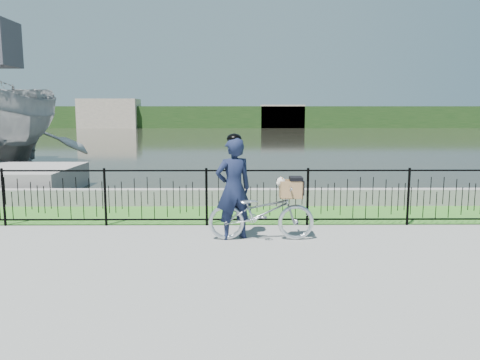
{
  "coord_description": "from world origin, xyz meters",
  "views": [
    {
      "loc": [
        -0.41,
        -7.49,
        2.24
      ],
      "look_at": [
        -0.34,
        1.0,
        1.0
      ],
      "focal_mm": 35.0,
      "sensor_mm": 36.0,
      "label": 1
    }
  ],
  "objects": [
    {
      "name": "bicycle_rig",
      "position": [
        0.04,
        0.56,
        0.5
      ],
      "size": [
        1.85,
        0.65,
        1.14
      ],
      "color": "silver",
      "rests_on": "ground"
    },
    {
      "name": "quay_wall",
      "position": [
        0.0,
        3.6,
        0.2
      ],
      "size": [
        60.0,
        0.3,
        0.4
      ],
      "primitive_type": "cube",
      "color": "gray",
      "rests_on": "ground"
    },
    {
      "name": "grass_strip",
      "position": [
        0.0,
        2.6,
        0.0
      ],
      "size": [
        60.0,
        2.0,
        0.01
      ],
      "primitive_type": "cube",
      "color": "#326C22",
      "rests_on": "ground"
    },
    {
      "name": "far_building_left",
      "position": [
        -18.0,
        58.0,
        2.0
      ],
      "size": [
        8.0,
        4.0,
        4.0
      ],
      "primitive_type": "cube",
      "color": "#AB9C89",
      "rests_on": "ground"
    },
    {
      "name": "cyclist",
      "position": [
        -0.46,
        0.63,
        0.92
      ],
      "size": [
        0.76,
        0.63,
        1.87
      ],
      "color": "#121933",
      "rests_on": "ground"
    },
    {
      "name": "ground",
      "position": [
        0.0,
        0.0,
        0.0
      ],
      "size": [
        120.0,
        120.0,
        0.0
      ],
      "primitive_type": "plane",
      "color": "gray",
      "rests_on": "ground"
    },
    {
      "name": "far_building_right",
      "position": [
        6.0,
        58.5,
        1.6
      ],
      "size": [
        6.0,
        3.0,
        3.2
      ],
      "primitive_type": "cube",
      "color": "#AB9C89",
      "rests_on": "ground"
    },
    {
      "name": "far_treeline",
      "position": [
        0.0,
        60.0,
        1.5
      ],
      "size": [
        120.0,
        6.0,
        3.0
      ],
      "primitive_type": "cube",
      "color": "#234119",
      "rests_on": "ground"
    },
    {
      "name": "water",
      "position": [
        0.0,
        33.0,
        0.0
      ],
      "size": [
        120.0,
        120.0,
        0.0
      ],
      "primitive_type": "plane",
      "color": "black",
      "rests_on": "ground"
    },
    {
      "name": "fence",
      "position": [
        0.0,
        1.6,
        0.58
      ],
      "size": [
        14.0,
        0.06,
        1.15
      ],
      "primitive_type": null,
      "color": "black",
      "rests_on": "ground"
    }
  ]
}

